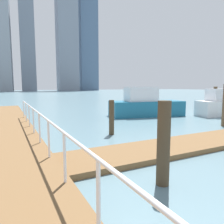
{
  "coord_description": "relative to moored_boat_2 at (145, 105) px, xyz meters",
  "views": [
    {
      "loc": [
        -4.17,
        5.78,
        2.37
      ],
      "look_at": [
        -0.34,
        13.32,
        1.36
      ],
      "focal_mm": 33.69,
      "sensor_mm": 36.0,
      "label": 1
    }
  ],
  "objects": [
    {
      "name": "boardwalk_railing",
      "position": [
        -9.13,
        -12.47,
        0.36
      ],
      "size": [
        0.06,
        26.38,
        1.08
      ],
      "color": "white",
      "rests_on": "boardwalk"
    },
    {
      "name": "dock_piling_3",
      "position": [
        5.14,
        -2.5,
        0.31
      ],
      "size": [
        0.29,
        0.29,
        2.39
      ],
      "primitive_type": "cylinder",
      "color": "#473826",
      "rests_on": "ground_plane"
    },
    {
      "name": "moored_boat_2",
      "position": [
        0.0,
        0.0,
        0.0
      ],
      "size": [
        6.23,
        3.33,
        2.37
      ],
      "color": "#1E6B8C",
      "rests_on": "ground_plane"
    },
    {
      "name": "dock_piling_0",
      "position": [
        -5.5,
        -4.79,
        -0.02
      ],
      "size": [
        0.26,
        0.26,
        1.73
      ],
      "primitive_type": "cylinder",
      "color": "#473826",
      "rests_on": "ground_plane"
    },
    {
      "name": "moored_boat_3",
      "position": [
        5.9,
        -2.82,
        -0.06
      ],
      "size": [
        5.11,
        2.4,
        2.21
      ],
      "color": "white",
      "rests_on": "ground_plane"
    },
    {
      "name": "skyline_tower_4",
      "position": [
        38.31,
        116.26,
        40.38
      ],
      "size": [
        12.64,
        9.1,
        82.52
      ],
      "primitive_type": "cube",
      "rotation": [
        0.0,
        0.0,
        0.09
      ],
      "color": "slate",
      "rests_on": "ground_plane"
    },
    {
      "name": "skyline_tower_3",
      "position": [
        23.64,
        110.0,
        32.18
      ],
      "size": [
        12.1,
        7.33,
        66.13
      ],
      "primitive_type": "cube",
      "rotation": [
        0.0,
        0.0,
        0.04
      ],
      "color": "gray",
      "rests_on": "ground_plane"
    },
    {
      "name": "skyline_tower_2",
      "position": [
        1.69,
        108.38,
        24.29
      ],
      "size": [
        7.81,
        13.24,
        50.35
      ],
      "primitive_type": "cube",
      "rotation": [
        0.0,
        0.0,
        -0.06
      ],
      "color": "slate",
      "rests_on": "ground_plane"
    },
    {
      "name": "skyline_tower_1",
      "position": [
        -10.78,
        106.31,
        31.02
      ],
      "size": [
        10.24,
        13.28,
        63.82
      ],
      "primitive_type": "cube",
      "rotation": [
        0.0,
        0.0,
        -0.09
      ],
      "color": "#8C939E",
      "rests_on": "ground_plane"
    },
    {
      "name": "ground_plane",
      "position": [
        -5.98,
        0.23,
        -0.88
      ],
      "size": [
        300.0,
        300.0,
        0.0
      ],
      "primitive_type": "plane",
      "color": "slate"
    },
    {
      "name": "floating_dock",
      "position": [
        -1.64,
        -8.06,
        -0.79
      ],
      "size": [
        15.67,
        2.0,
        0.18
      ],
      "primitive_type": "cube",
      "color": "brown",
      "rests_on": "ground_plane"
    },
    {
      "name": "dock_piling_2",
      "position": [
        -6.84,
        -10.19,
        0.14
      ],
      "size": [
        0.32,
        0.32,
        2.05
      ],
      "primitive_type": "cylinder",
      "color": "#473826",
      "rests_on": "ground_plane"
    }
  ]
}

